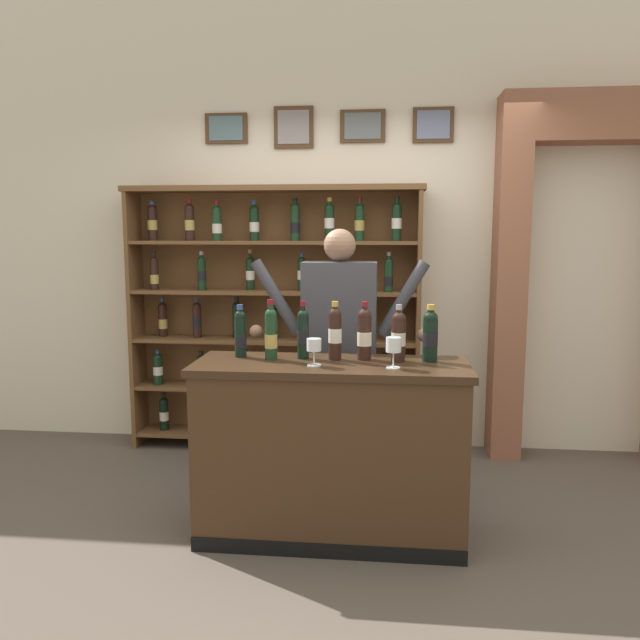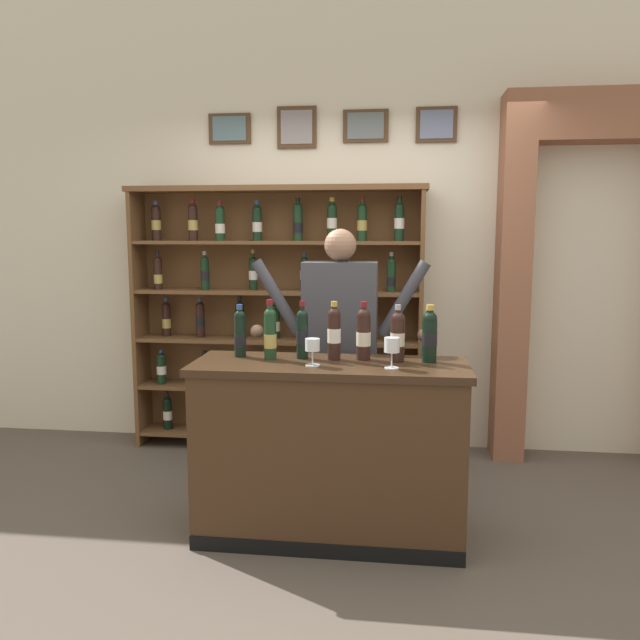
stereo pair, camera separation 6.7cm
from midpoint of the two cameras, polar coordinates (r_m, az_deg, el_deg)
name	(u,v)px [view 2 (the right image)]	position (r m, az deg, el deg)	size (l,w,h in m)	color
ground_plane	(339,537)	(3.65, 2.27, -19.02)	(14.00, 14.00, 0.02)	brown
back_wall	(360,217)	(4.88, 4.04, 9.26)	(12.00, 0.19, 3.51)	beige
wine_shelf	(277,311)	(4.75, -3.47, 0.85)	(2.20, 0.31, 1.97)	brown
archway_doorway	(593,260)	(4.93, 23.81, 4.95)	(1.36, 0.45, 2.59)	#935B42
tasting_counter	(330,451)	(3.45, 1.44, -11.73)	(1.45, 0.53, 0.96)	#422B19
shopkeeper	(340,333)	(3.84, 2.30, -1.18)	(1.10, 0.22, 1.66)	#2D3347
tasting_bottle_prosecco	(240,333)	(3.49, -6.69, -1.14)	(0.07, 0.07, 0.29)	black
tasting_bottle_riserva	(270,333)	(3.40, -3.96, -1.14)	(0.07, 0.07, 0.33)	#19381E
tasting_bottle_grappa	(302,333)	(3.42, -1.05, -1.15)	(0.07, 0.07, 0.31)	black
tasting_bottle_rosso	(334,332)	(3.38, 1.85, -1.08)	(0.07, 0.07, 0.32)	black
tasting_bottle_brunello	(364,333)	(3.39, 4.51, -1.18)	(0.08, 0.08, 0.31)	black
tasting_bottle_vin_santo	(398,335)	(3.36, 7.58, -1.38)	(0.08, 0.08, 0.30)	black
tasting_bottle_chianti	(430,335)	(3.37, 10.41, -1.32)	(0.08, 0.08, 0.30)	black
wine_glass_spare	(312,346)	(3.23, -0.09, -2.39)	(0.08, 0.08, 0.14)	silver
wine_glass_left	(392,347)	(3.19, 7.10, -2.42)	(0.08, 0.08, 0.16)	silver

